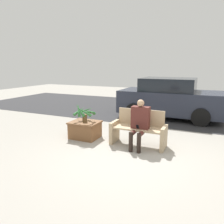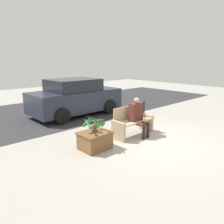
{
  "view_description": "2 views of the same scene",
  "coord_description": "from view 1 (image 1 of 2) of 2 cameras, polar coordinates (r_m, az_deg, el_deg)",
  "views": [
    {
      "loc": [
        1.6,
        -4.55,
        2.1
      ],
      "look_at": [
        -0.86,
        0.91,
        0.81
      ],
      "focal_mm": 35.0,
      "sensor_mm": 36.0,
      "label": 1
    },
    {
      "loc": [
        -5.13,
        -3.74,
        2.42
      ],
      "look_at": [
        -0.58,
        1.17,
        0.8
      ],
      "focal_mm": 35.0,
      "sensor_mm": 36.0,
      "label": 2
    }
  ],
  "objects": [
    {
      "name": "parked_car",
      "position": [
        9.09,
        14.79,
        3.44
      ],
      "size": [
        3.95,
        1.98,
        1.59
      ],
      "color": "#232838",
      "rests_on": "ground_plane"
    },
    {
      "name": "ground_plane",
      "position": [
        5.26,
        4.53,
        -11.38
      ],
      "size": [
        30.0,
        30.0,
        0.0
      ],
      "primitive_type": "plane",
      "color": "#9E998E"
    },
    {
      "name": "planter_box",
      "position": [
        6.44,
        -7.05,
        -4.46
      ],
      "size": [
        0.83,
        0.7,
        0.49
      ],
      "color": "brown",
      "rests_on": "ground_plane"
    },
    {
      "name": "road_surface",
      "position": [
        10.53,
        14.99,
        0.28
      ],
      "size": [
        20.0,
        6.0,
        0.01
      ],
      "primitive_type": "cube",
      "color": "#2D2D30",
      "rests_on": "ground_plane"
    },
    {
      "name": "potted_plant",
      "position": [
        6.32,
        -7.23,
        -0.0
      ],
      "size": [
        0.65,
        0.65,
        0.55
      ],
      "color": "brown",
      "rests_on": "planter_box"
    },
    {
      "name": "bench",
      "position": [
        5.83,
        6.97,
        -4.55
      ],
      "size": [
        1.45,
        0.54,
        0.94
      ],
      "color": "tan",
      "rests_on": "ground_plane"
    },
    {
      "name": "person_seated",
      "position": [
        5.58,
        7.19,
        -2.46
      ],
      "size": [
        0.46,
        0.59,
        1.25
      ],
      "color": "#51231E",
      "rests_on": "ground_plane"
    }
  ]
}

